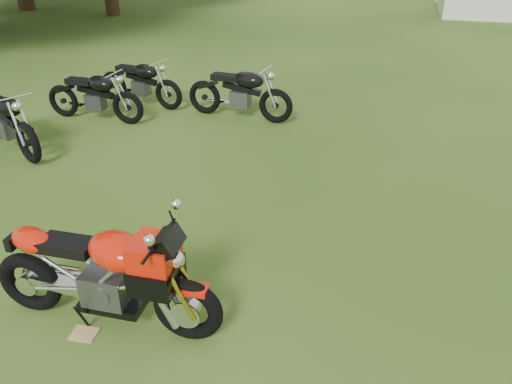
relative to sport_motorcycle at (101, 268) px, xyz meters
The scene contains 7 objects.
ground 1.90m from the sport_motorcycle, 63.17° to the left, with size 120.00×120.00×0.00m, color #25420E.
sport_motorcycle is the anchor object (origin of this frame).
plywood_board 0.72m from the sport_motorcycle, 108.22° to the right, with size 0.25×0.20×0.02m, color tan.
vintage_moto_a 5.05m from the sport_motorcycle, 155.93° to the left, with size 2.18×0.51×1.15m, color black, non-canonical shape.
vintage_moto_b 5.90m from the sport_motorcycle, 139.21° to the left, with size 2.02×0.47×1.06m, color black, non-canonical shape.
vintage_moto_c 5.87m from the sport_motorcycle, 111.36° to the left, with size 2.13×0.49×1.12m, color black, non-canonical shape.
vintage_moto_d 6.65m from the sport_motorcycle, 131.04° to the left, with size 1.99×0.46×1.05m, color black, non-canonical shape.
Camera 1 is at (2.43, -3.97, 3.56)m, focal length 35.00 mm.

